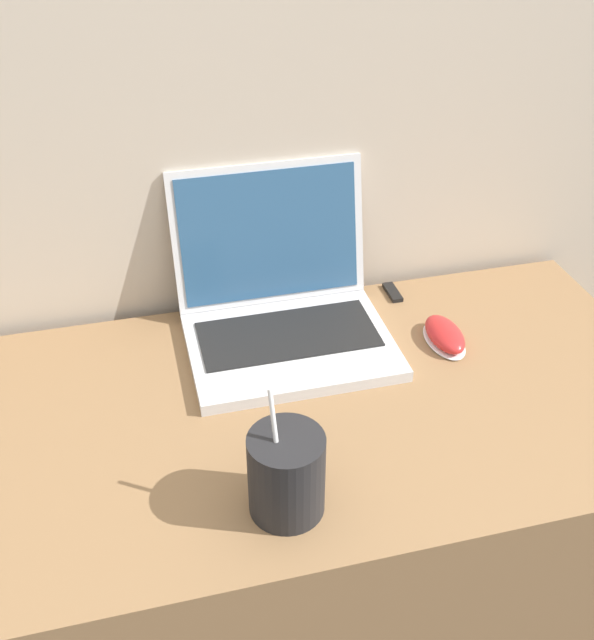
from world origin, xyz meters
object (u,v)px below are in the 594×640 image
(usb_stick, at_px, (393,292))
(computer_mouse, at_px, (445,335))
(laptop, at_px, (283,304))
(drink_cup, at_px, (286,473))

(usb_stick, bearing_deg, computer_mouse, -78.71)
(computer_mouse, bearing_deg, laptop, 159.81)
(laptop, relative_size, computer_mouse, 2.96)
(drink_cup, distance_m, usb_stick, 0.55)
(drink_cup, height_order, usb_stick, drink_cup)
(laptop, bearing_deg, usb_stick, 16.70)
(laptop, distance_m, usb_stick, 0.24)
(drink_cup, xyz_separation_m, computer_mouse, (0.34, 0.28, -0.05))
(computer_mouse, bearing_deg, drink_cup, -140.30)
(laptop, height_order, computer_mouse, laptop)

